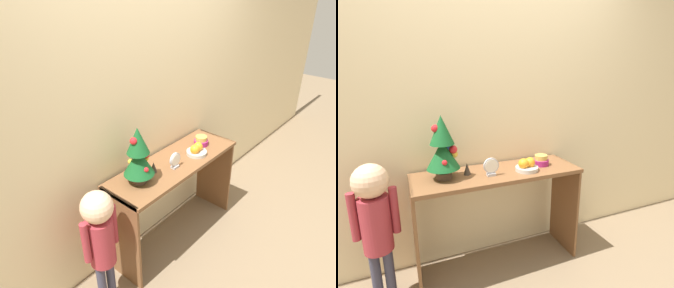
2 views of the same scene
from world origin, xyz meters
TOP-DOWN VIEW (x-y plane):
  - ground_plane at (0.00, 0.00)m, footprint 12.00×12.00m
  - back_wall at (0.00, 0.46)m, footprint 7.00×0.05m
  - console_table at (0.00, 0.21)m, footprint 1.27×0.42m
  - mini_tree at (-0.39, 0.22)m, footprint 0.23×0.23m
  - fruit_bowl at (0.21, 0.15)m, footprint 0.17×0.17m
  - singing_bowl at (0.38, 0.21)m, footprint 0.13×0.13m
  - desk_clock at (-0.07, 0.15)m, footprint 0.11×0.04m
  - figurine at (-0.23, 0.24)m, footprint 0.05×0.05m
  - child_figure at (-0.85, 0.15)m, footprint 0.28×0.21m

SIDE VIEW (x-z plane):
  - ground_plane at x=0.00m, z-range 0.00..0.00m
  - console_table at x=0.00m, z-range 0.22..1.02m
  - child_figure at x=-0.85m, z-range 0.16..1.15m
  - singing_bowl at x=0.38m, z-range 0.80..0.88m
  - fruit_bowl at x=0.21m, z-range 0.79..0.89m
  - figurine at x=-0.23m, z-range 0.80..0.89m
  - desk_clock at x=-0.07m, z-range 0.80..0.93m
  - mini_tree at x=-0.39m, z-range 0.81..1.25m
  - back_wall at x=0.00m, z-range 0.00..2.50m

